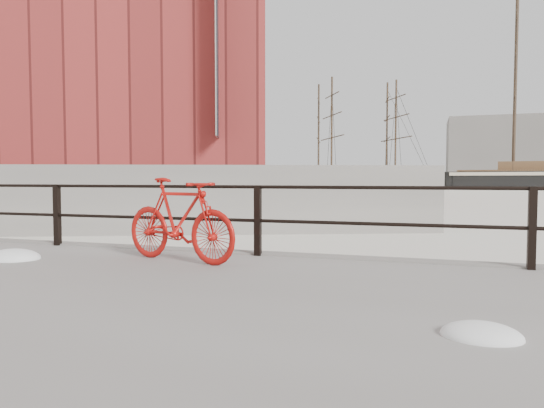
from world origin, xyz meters
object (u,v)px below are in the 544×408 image
Objects in this scene: bicycle at (179,220)px; workboat_far at (120,192)px; schooner_mid at (352,187)px; workboat_near at (135,197)px; schooner_left at (364,188)px.

bicycle is 0.15× the size of workboat_far.
bicycle is at bearing -54.16° from workboat_far.
bicycle is at bearing -92.69° from schooner_mid.
workboat_far is at bearing -125.75° from schooner_mid.
bicycle is 82.06m from schooner_mid.
workboat_near is at bearing -109.47° from schooner_mid.
bicycle is at bearing -114.41° from schooner_left.
bicycle is 0.08× the size of schooner_left.
schooner_mid is at bearing 37.16° from workboat_near.
schooner_mid is (-9.79, 81.47, -0.91)m from bicycle.
bicycle is 50.57m from workboat_far.
bicycle is at bearing -98.36° from workboat_near.
schooner_mid reaches higher than bicycle.
workboat_near is at bearing -51.09° from workboat_far.
schooner_mid is at bearing 81.56° from schooner_left.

